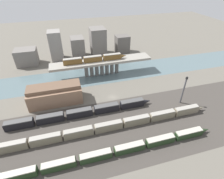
{
  "coord_description": "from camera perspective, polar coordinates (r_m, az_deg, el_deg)",
  "views": [
    {
      "loc": [
        -22.07,
        -76.87,
        60.58
      ],
      "look_at": [
        0.0,
        1.64,
        4.25
      ],
      "focal_mm": 28.0,
      "sensor_mm": 36.0,
      "label": 1
    }
  ],
  "objects": [
    {
      "name": "city_block_far_left",
      "position": [
        148.42,
        -26.08,
        9.54
      ],
      "size": [
        15.36,
        11.82,
        12.2
      ],
      "primitive_type": "cube",
      "color": "slate",
      "rests_on": "ground"
    },
    {
      "name": "city_block_left",
      "position": [
        147.6,
        -17.87,
        13.49
      ],
      "size": [
        9.4,
        11.3,
        22.54
      ],
      "primitive_type": "cube",
      "color": "gray",
      "rests_on": "ground"
    },
    {
      "name": "city_block_far_right",
      "position": [
        156.29,
        3.34,
        14.61
      ],
      "size": [
        11.3,
        9.59,
        14.41
      ],
      "primitive_type": "cube",
      "color": "#605B56",
      "rests_on": "ground"
    },
    {
      "name": "warehouse_building",
      "position": [
        98.96,
        -18.02,
        -1.44
      ],
      "size": [
        27.84,
        11.75,
        10.63
      ],
      "color": "#937056",
      "rests_on": "ground"
    },
    {
      "name": "ground_plane",
      "position": [
        100.33,
        0.25,
        -2.51
      ],
      "size": [
        400.0,
        400.0,
        0.0
      ],
      "primitive_type": "plane",
      "color": "#666056"
    },
    {
      "name": "river_water",
      "position": [
        122.49,
        -3.26,
        4.94
      ],
      "size": [
        320.0,
        24.85,
        0.01
      ],
      "primitive_type": "cube",
      "color": "slate",
      "rests_on": "ground"
    },
    {
      "name": "train_yard_far",
      "position": [
        88.5,
        -9.55,
        -7.43
      ],
      "size": [
        72.37,
        3.15,
        4.04
      ],
      "color": "black",
      "rests_on": "ground"
    },
    {
      "name": "bridge",
      "position": [
        118.56,
        -3.39,
        8.46
      ],
      "size": [
        67.42,
        9.96,
        10.61
      ],
      "color": "gray",
      "rests_on": "ground"
    },
    {
      "name": "signal_tower",
      "position": [
        98.83,
        22.28,
        -0.28
      ],
      "size": [
        1.0,
        0.81,
        16.34
      ],
      "color": "#4C4C51",
      "rests_on": "ground"
    },
    {
      "name": "train_yard_mid",
      "position": [
        79.95,
        -5.0,
        -12.68
      ],
      "size": [
        111.96,
        2.67,
        4.01
      ],
      "color": "gray",
      "rests_on": "ground"
    },
    {
      "name": "train_on_bridge",
      "position": [
        116.07,
        -5.62,
        9.98
      ],
      "size": [
        42.04,
        2.7,
        3.8
      ],
      "color": "brown",
      "rests_on": "bridge"
    },
    {
      "name": "railbed_yard",
      "position": [
        83.37,
        4.88,
        -12.13
      ],
      "size": [
        280.0,
        42.0,
        0.01
      ],
      "primitive_type": "cube",
      "color": "#423D38",
      "rests_on": "ground"
    },
    {
      "name": "train_yard_near",
      "position": [
        71.52,
        -9.74,
        -21.59
      ],
      "size": [
        112.74,
        2.75,
        3.4
      ],
      "color": "#23381E",
      "rests_on": "ground"
    },
    {
      "name": "city_block_center",
      "position": [
        149.46,
        -11.12,
        13.41
      ],
      "size": [
        10.25,
        13.11,
        16.06
      ],
      "primitive_type": "cube",
      "color": "slate",
      "rests_on": "ground"
    },
    {
      "name": "city_block_right",
      "position": [
        151.16,
        -4.65,
        15.36
      ],
      "size": [
        12.23,
        13.75,
        21.91
      ],
      "primitive_type": "cube",
      "color": "slate",
      "rests_on": "ground"
    }
  ]
}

